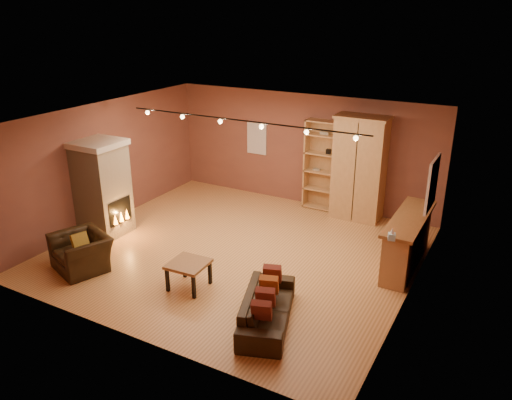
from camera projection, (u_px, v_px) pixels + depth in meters
The scene contains 16 objects.
floor at pixel (237, 251), 10.38m from camera, with size 7.00×7.00×0.00m, color #AF753E.
ceiling at pixel (235, 118), 9.37m from camera, with size 7.00×7.00×0.00m, color brown.
back_wall at pixel (303, 150), 12.53m from camera, with size 7.00×0.02×2.80m, color brown.
left_wall at pixel (105, 163), 11.45m from camera, with size 0.02×6.50×2.80m, color brown.
right_wall at pixel (416, 223), 8.30m from camera, with size 0.02×6.50×2.80m, color brown.
fireplace at pixel (103, 188), 10.87m from camera, with size 1.01×0.98×2.12m.
back_window at pixel (257, 138), 13.04m from camera, with size 0.56×0.04×0.86m, color silver.
bookcase at pixel (324, 164), 12.24m from camera, with size 0.92×0.36×2.24m.
armoire at pixel (359, 168), 11.61m from camera, with size 1.22×0.69×2.48m.
bar_counter at pixel (407, 241), 9.61m from camera, with size 0.59×2.19×1.05m.
tissue_box at pixel (392, 235), 8.46m from camera, with size 0.16×0.16×0.23m.
right_window at pixel (432, 184), 9.37m from camera, with size 0.05×0.90×1.00m, color silver.
loveseat at pixel (267, 302), 7.92m from camera, with size 1.09×1.89×0.76m.
armchair at pixel (81, 247), 9.55m from camera, with size 1.23×1.01×0.92m.
coffee_table at pixel (188, 266), 8.90m from camera, with size 0.69×0.69×0.50m.
track_rail at pixel (240, 122), 9.57m from camera, with size 5.20×0.09×0.13m.
Camera 1 is at (4.83, -7.95, 4.76)m, focal length 35.00 mm.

